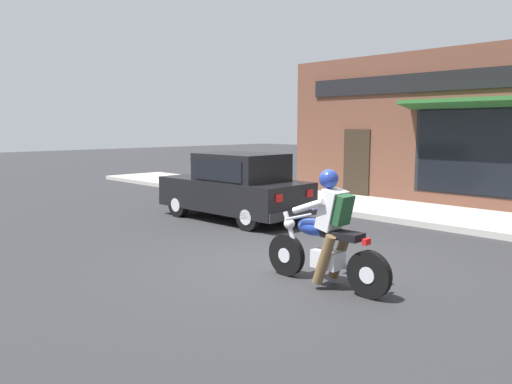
{
  "coord_description": "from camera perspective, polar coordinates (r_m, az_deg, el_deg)",
  "views": [
    {
      "loc": [
        -5.84,
        -5.18,
        2.19
      ],
      "look_at": [
        0.73,
        1.52,
        0.95
      ],
      "focal_mm": 35.0,
      "sensor_mm": 36.0,
      "label": 1
    }
  ],
  "objects": [
    {
      "name": "ground_plane",
      "position": [
        8.1,
        3.91,
        -8.16
      ],
      "size": [
        80.0,
        80.0,
        0.0
      ],
      "primitive_type": "plane",
      "color": "#2B2B2D"
    },
    {
      "name": "sidewalk_curb",
      "position": [
        14.11,
        9.6,
        -1.22
      ],
      "size": [
        2.6,
        22.0,
        0.14
      ],
      "primitive_type": "cube",
      "color": "#ADAAA3",
      "rests_on": "ground"
    },
    {
      "name": "storefront_building",
      "position": [
        14.01,
        22.16,
        6.64
      ],
      "size": [
        1.25,
        10.53,
        4.2
      ],
      "color": "brown",
      "rests_on": "ground"
    },
    {
      "name": "motorcycle_with_rider",
      "position": [
        6.88,
        8.07,
        -5.24
      ],
      "size": [
        0.56,
        2.02,
        1.62
      ],
      "color": "black",
      "rests_on": "ground"
    },
    {
      "name": "car_hatchback",
      "position": [
        11.73,
        -2.34,
        0.54
      ],
      "size": [
        1.75,
        3.83,
        1.57
      ],
      "color": "black",
      "rests_on": "ground"
    },
    {
      "name": "trash_bin",
      "position": [
        14.66,
        1.57,
        1.43
      ],
      "size": [
        0.56,
        0.56,
        0.98
      ],
      "color": "#23512D",
      "rests_on": "sidewalk_curb"
    }
  ]
}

